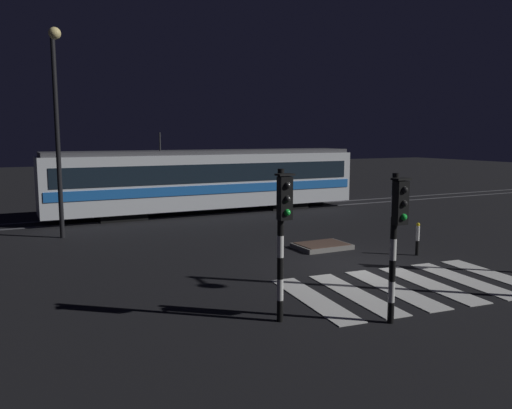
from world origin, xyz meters
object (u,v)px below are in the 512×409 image
(traffic_light_corner_near_left, at_px, (283,223))
(street_lamp_trackside_left, at_px, (57,111))
(traffic_light_kerb_mid_left, at_px, (397,226))
(tram, at_px, (207,179))
(bollard_island_edge, at_px, (418,239))

(traffic_light_corner_near_left, xyz_separation_m, street_lamp_trackside_left, (-3.22, 11.68, 2.74))
(traffic_light_kerb_mid_left, bearing_deg, street_lamp_trackside_left, 112.44)
(traffic_light_kerb_mid_left, distance_m, traffic_light_corner_near_left, 2.37)
(tram, height_order, bollard_island_edge, tram)
(street_lamp_trackside_left, height_order, bollard_island_edge, street_lamp_trackside_left)
(street_lamp_trackside_left, height_order, tram, street_lamp_trackside_left)
(traffic_light_kerb_mid_left, distance_m, bollard_island_edge, 6.98)
(traffic_light_kerb_mid_left, distance_m, street_lamp_trackside_left, 14.14)
(traffic_light_corner_near_left, bearing_deg, street_lamp_trackside_left, 105.40)
(traffic_light_corner_near_left, height_order, street_lamp_trackside_left, street_lamp_trackside_left)
(bollard_island_edge, bearing_deg, traffic_light_corner_near_left, -154.28)
(traffic_light_kerb_mid_left, relative_size, tram, 0.20)
(street_lamp_trackside_left, bearing_deg, traffic_light_corner_near_left, -74.60)
(traffic_light_kerb_mid_left, height_order, traffic_light_corner_near_left, traffic_light_corner_near_left)
(street_lamp_trackside_left, distance_m, tram, 9.00)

